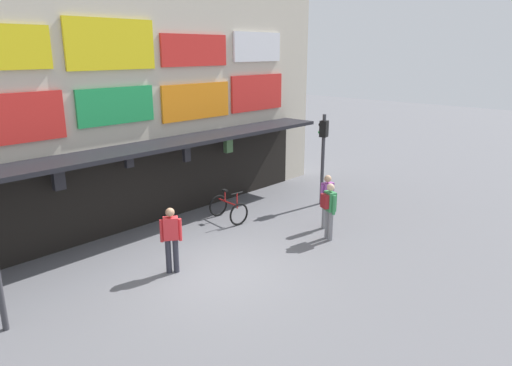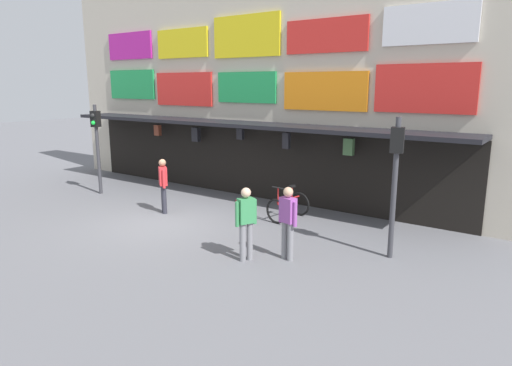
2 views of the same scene
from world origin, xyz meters
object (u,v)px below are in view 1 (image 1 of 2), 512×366
object	(u,v)px
pedestrian_in_yellow	(327,198)
bicycle_parked	(228,209)
pedestrian_in_blue	(329,207)
traffic_light_far	(323,145)
pedestrian_in_white	(171,237)

from	to	relation	value
pedestrian_in_yellow	bicycle_parked	bearing A→B (deg)	121.28
bicycle_parked	pedestrian_in_blue	bearing A→B (deg)	-74.87
bicycle_parked	pedestrian_in_blue	size ratio (longest dim) A/B	0.74
pedestrian_in_blue	traffic_light_far	bearing A→B (deg)	38.53
pedestrian_in_white	pedestrian_in_blue	xyz separation A→B (m)	(4.36, -1.62, 0.04)
traffic_light_far	bicycle_parked	world-z (taller)	traffic_light_far
bicycle_parked	traffic_light_far	bearing A→B (deg)	-18.80
traffic_light_far	bicycle_parked	distance (m)	4.06
traffic_light_far	pedestrian_in_white	bearing A→B (deg)	-176.39
traffic_light_far	pedestrian_in_white	distance (m)	7.07
pedestrian_in_white	pedestrian_in_blue	distance (m)	4.65
bicycle_parked	pedestrian_in_yellow	distance (m)	3.17
pedestrian_in_yellow	pedestrian_in_blue	bearing A→B (deg)	-142.18
bicycle_parked	pedestrian_in_blue	world-z (taller)	pedestrian_in_blue
traffic_light_far	pedestrian_in_blue	xyz separation A→B (m)	(-2.59, -2.06, -1.16)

